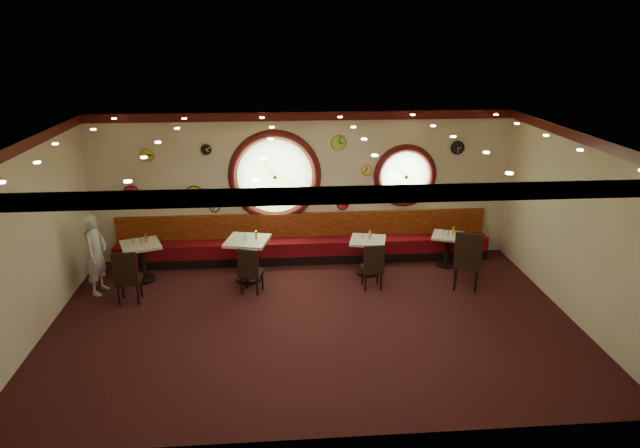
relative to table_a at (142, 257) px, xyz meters
The scene contains 50 objects.
floor 3.84m from the table_a, 30.74° to the right, with size 9.00×6.00×0.00m, color black.
ceiling 4.67m from the table_a, 30.74° to the right, with size 9.00×6.00×0.02m, color gold.
wall_back 3.61m from the table_a, 17.80° to the left, with size 9.00×0.02×3.20m, color beige.
wall_front 6.04m from the table_a, 56.50° to the right, with size 9.00×0.02×3.20m, color beige.
wall_left 2.55m from the table_a, 122.15° to the right, with size 0.02×6.00×3.20m, color beige.
wall_right 8.09m from the table_a, 14.07° to the right, with size 0.02×6.00×3.20m, color beige.
molding_back 4.31m from the table_a, 17.01° to the left, with size 9.00×0.10×0.18m, color #3D0B0B.
molding_front 6.44m from the table_a, 56.23° to the right, with size 9.00×0.10×0.18m, color #3D0B0B.
molding_left 3.46m from the table_a, 121.08° to the right, with size 0.10×6.00×0.18m, color #3D0B0B.
molding_right 8.38m from the table_a, 14.15° to the right, with size 0.10×6.00×0.18m, color #3D0B0B.
banquette_base 3.39m from the table_a, 13.26° to the left, with size 8.00×0.55×0.20m, color black.
banquette_seat 3.37m from the table_a, 13.26° to the left, with size 8.00×0.55×0.30m, color #5B0711.
banquette_back 3.43m from the table_a, 16.85° to the left, with size 8.00×0.10×0.55m, color #630907.
porthole_left_glass 3.17m from the table_a, 21.37° to the left, with size 1.66×1.66×0.02m, color #91BA6F.
porthole_left_frame 3.17m from the table_a, 21.09° to the left, with size 1.98×1.98×0.18m, color #3D0B0B.
porthole_left_ring 3.16m from the table_a, 20.53° to the left, with size 1.61×1.61×0.03m, color gold.
porthole_right_glass 5.72m from the table_a, 10.82° to the left, with size 1.10×1.10×0.02m, color #91BA6F.
porthole_right_frame 5.72m from the table_a, 10.67° to the left, with size 1.38×1.38×0.18m, color #3D0B0B.
porthole_right_ring 5.72m from the table_a, 10.37° to the left, with size 1.09×1.09×0.03m, color gold.
wall_clock_0 1.85m from the table_a, 36.34° to the left, with size 0.20×0.20×0.03m, color white.
wall_clock_1 1.72m from the table_a, 46.04° to the left, with size 0.36×0.36×0.03m, color yellow.
wall_clock_2 4.95m from the table_a, 12.34° to the left, with size 0.22×0.22×0.03m, color #DACE48.
wall_clock_3 2.11m from the table_a, 85.73° to the left, with size 0.26×0.26×0.03m, color #B9D52A.
wall_clock_4 4.63m from the table_a, 14.11° to the left, with size 0.30×0.30×0.03m, color #90D943.
wall_clock_5 2.54m from the table_a, 38.42° to the left, with size 0.24×0.24×0.03m, color black.
wall_clock_6 4.30m from the table_a, 13.78° to the left, with size 0.24×0.24×0.03m, color red.
wall_clock_7 1.49m from the table_a, 107.78° to the left, with size 0.32×0.32×0.03m, color red.
wall_clock_8 6.92m from the table_a, ahead, with size 0.28×0.28×0.03m, color black.
wall_clock_9 6.97m from the table_a, ahead, with size 0.34×0.34×0.03m, color silver.
table_a is the anchor object (origin of this frame).
table_b 2.11m from the table_a, ahead, with size 0.96×0.96×0.87m.
table_c 4.52m from the table_a, ahead, with size 0.84×0.84×0.76m.
table_d 6.28m from the table_a, ahead, with size 0.82×0.82×0.70m.
chair_a 1.01m from the table_a, 92.72° to the right, with size 0.45×0.45×0.64m.
chair_b 2.30m from the table_a, 19.85° to the right, with size 0.50×0.50×0.58m.
chair_c 4.58m from the table_a, ahead, with size 0.41×0.41×0.58m.
chair_d 6.37m from the table_a, ahead, with size 0.65×0.65×0.74m.
condiment_a_salt 0.38m from the table_a, 165.36° to the left, with size 0.04×0.04×0.11m, color #BCBCC0.
condiment_b_salt 2.10m from the table_a, ahead, with size 0.04×0.04×0.10m, color silver.
condiment_c_salt 4.42m from the table_a, ahead, with size 0.04×0.04×0.10m, color silver.
condiment_d_salt 6.22m from the table_a, ahead, with size 0.03×0.03×0.09m, color silver.
condiment_a_pepper 0.35m from the table_a, 34.85° to the right, with size 0.04×0.04×0.11m, color silver.
condiment_b_pepper 2.14m from the table_a, ahead, with size 0.04×0.04×0.10m, color silver.
condiment_c_pepper 4.58m from the table_a, ahead, with size 0.04×0.04×0.11m, color silver.
condiment_d_pepper 6.27m from the table_a, ahead, with size 0.04×0.04×0.10m, color #BBBBC0.
condiment_a_bottle 0.41m from the table_a, 39.71° to the left, with size 0.06×0.06×0.18m, color gold.
condiment_b_bottle 2.32m from the table_a, ahead, with size 0.05×0.05×0.16m, color gold.
condiment_c_bottle 4.58m from the table_a, ahead, with size 0.06×0.06×0.18m, color gold.
condiment_d_bottle 6.40m from the table_a, ahead, with size 0.06×0.06×0.18m, color gold.
waiter 0.91m from the table_a, 147.41° to the right, with size 0.57×0.38×1.58m, color silver.
Camera 1 is at (-0.61, -8.78, 4.80)m, focal length 32.00 mm.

